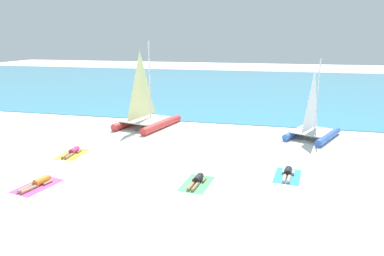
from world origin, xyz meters
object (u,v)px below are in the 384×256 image
at_px(towel_leftmost, 72,154).
at_px(towel_center_left, 38,186).
at_px(sunbather_leftmost, 73,152).
at_px(sunbather_center_left, 39,182).
at_px(sailboat_red, 146,114).
at_px(towel_center_right, 197,184).
at_px(sunbather_rightmost, 288,173).
at_px(towel_rightmost, 287,176).
at_px(sunbather_center_right, 197,180).
at_px(sailboat_blue, 312,126).

relative_size(towel_leftmost, towel_center_left, 1.00).
bearing_deg(sunbather_leftmost, towel_leftmost, -90.00).
bearing_deg(towel_leftmost, sunbather_center_left, -77.68).
bearing_deg(sailboat_red, sunbather_leftmost, -91.50).
bearing_deg(towel_leftmost, sailboat_red, 74.96).
xyz_separation_m(sailboat_red, towel_center_right, (5.44, -8.56, -0.85)).
relative_size(sailboat_red, sunbather_rightmost, 3.66).
height_order(towel_leftmost, towel_rightmost, same).
bearing_deg(sunbather_center_right, sunbather_leftmost, 168.85).
bearing_deg(sunbather_center_right, towel_leftmost, 169.34).
relative_size(sunbather_center_left, towel_rightmost, 0.82).
xyz_separation_m(sailboat_blue, sunbather_rightmost, (-1.56, -6.53, -0.58)).
relative_size(sunbather_center_left, sunbather_center_right, 1.00).
relative_size(towel_leftmost, sunbather_center_left, 1.22).
bearing_deg(towel_center_left, towel_leftmost, 101.92).
distance_m(towel_leftmost, sunbather_leftmost, 0.14).
xyz_separation_m(towel_center_right, sunbather_center_right, (0.01, 0.07, 0.13)).
xyz_separation_m(towel_center_right, sunbather_rightmost, (3.73, 1.79, 0.13)).
bearing_deg(sunbather_center_right, sunbather_center_left, -158.82).
xyz_separation_m(towel_center_right, towel_rightmost, (3.72, 1.73, 0.00)).
relative_size(towel_center_left, sunbather_center_right, 1.21).
relative_size(towel_leftmost, towel_center_right, 1.00).
bearing_deg(sunbather_leftmost, sailboat_blue, 23.06).
bearing_deg(sunbather_center_right, towel_center_left, -158.30).
height_order(towel_center_left, towel_center_right, same).
xyz_separation_m(sunbather_center_left, sunbather_center_right, (6.33, 1.75, 0.00)).
relative_size(sailboat_red, towel_rightmost, 3.02).
bearing_deg(towel_center_right, sunbather_center_right, 84.27).
xyz_separation_m(towel_leftmost, sunbather_rightmost, (10.89, -0.38, 0.13)).
distance_m(towel_leftmost, sunbather_center_left, 3.95).
bearing_deg(towel_rightmost, towel_leftmost, 177.65).
relative_size(towel_leftmost, towel_rightmost, 1.00).
xyz_separation_m(towel_leftmost, towel_rightmost, (10.88, -0.45, 0.00)).
distance_m(towel_center_right, sunbather_center_right, 0.14).
height_order(sailboat_red, sunbather_rightmost, sailboat_red).
height_order(sunbather_center_left, towel_center_right, sunbather_center_left).
height_order(towel_center_left, sunbather_center_right, sunbather_center_right).
bearing_deg(sailboat_red, sunbather_center_left, -81.16).
relative_size(sunbather_leftmost, towel_rightmost, 0.82).
xyz_separation_m(sailboat_red, sunbather_center_right, (5.45, -8.50, -0.72)).
relative_size(towel_rightmost, sunbather_rightmost, 1.21).
bearing_deg(towel_center_right, towel_center_left, -164.57).
xyz_separation_m(sailboat_blue, towel_center_right, (-5.28, -8.33, -0.70)).
relative_size(sailboat_red, sunbather_center_right, 3.66).
distance_m(towel_center_left, towel_center_right, 6.57).
xyz_separation_m(sunbather_center_left, sunbather_rightmost, (10.05, 3.48, 0.00)).
distance_m(sailboat_blue, sunbather_center_right, 9.82).
bearing_deg(sunbather_rightmost, sailboat_blue, 83.01).
height_order(sailboat_blue, towel_leftmost, sailboat_blue).
height_order(sailboat_red, sailboat_blue, sailboat_red).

